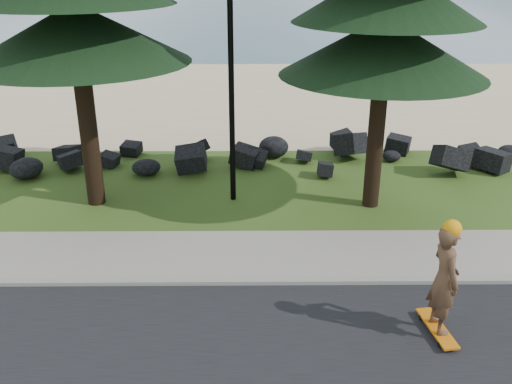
% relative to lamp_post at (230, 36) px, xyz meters
% --- Properties ---
extents(ground, '(160.00, 160.00, 0.00)m').
position_rel_lamp_post_xyz_m(ground, '(0.00, -3.20, -4.13)').
color(ground, '#355219').
rests_on(ground, ground).
extents(kerb, '(160.00, 0.20, 0.10)m').
position_rel_lamp_post_xyz_m(kerb, '(0.00, -4.10, -4.08)').
color(kerb, gray).
rests_on(kerb, ground).
extents(sidewalk, '(160.00, 2.00, 0.08)m').
position_rel_lamp_post_xyz_m(sidewalk, '(0.00, -3.00, -4.09)').
color(sidewalk, '#9E9384').
rests_on(sidewalk, ground).
extents(beach_sand, '(160.00, 15.00, 0.01)m').
position_rel_lamp_post_xyz_m(beach_sand, '(0.00, 11.30, -4.13)').
color(beach_sand, '#D1B78B').
rests_on(beach_sand, ground).
extents(ocean, '(160.00, 58.00, 0.01)m').
position_rel_lamp_post_xyz_m(ocean, '(0.00, 47.80, -4.13)').
color(ocean, '#3D6574').
rests_on(ocean, ground).
extents(seawall_boulders, '(60.00, 2.40, 1.10)m').
position_rel_lamp_post_xyz_m(seawall_boulders, '(0.00, 2.40, -4.13)').
color(seawall_boulders, black).
rests_on(seawall_boulders, ground).
extents(lamp_post, '(0.25, 0.14, 8.14)m').
position_rel_lamp_post_xyz_m(lamp_post, '(0.00, 0.00, 0.00)').
color(lamp_post, black).
rests_on(lamp_post, ground).
extents(skateboarder, '(0.55, 1.16, 2.12)m').
position_rel_lamp_post_xyz_m(skateboarder, '(3.61, -5.69, -3.07)').
color(skateboarder, orange).
rests_on(skateboarder, ground).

